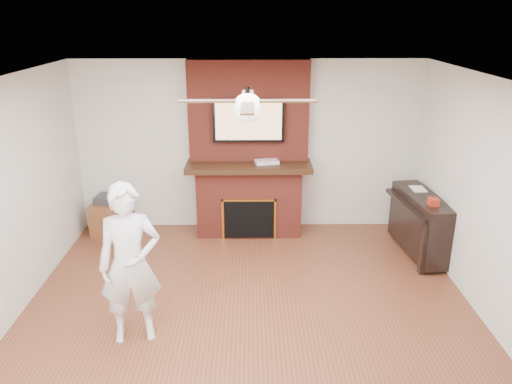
{
  "coord_description": "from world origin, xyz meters",
  "views": [
    {
      "loc": [
        0.02,
        -4.35,
        3.12
      ],
      "look_at": [
        0.08,
        0.9,
        1.21
      ],
      "focal_mm": 35.0,
      "sensor_mm": 36.0,
      "label": 1
    }
  ],
  "objects_px": {
    "fireplace": "(249,167)",
    "person": "(130,264)",
    "piano": "(420,223)",
    "side_table": "(112,216)"
  },
  "relations": [
    {
      "from": "fireplace",
      "to": "person",
      "type": "distance_m",
      "value": 2.85
    },
    {
      "from": "piano",
      "to": "fireplace",
      "type": "bearing_deg",
      "value": 155.5
    },
    {
      "from": "person",
      "to": "piano",
      "type": "distance_m",
      "value": 3.91
    },
    {
      "from": "person",
      "to": "side_table",
      "type": "height_order",
      "value": "person"
    },
    {
      "from": "fireplace",
      "to": "person",
      "type": "relative_size",
      "value": 1.53
    },
    {
      "from": "side_table",
      "to": "piano",
      "type": "xyz_separation_m",
      "value": [
        4.33,
        -0.72,
        0.18
      ]
    },
    {
      "from": "side_table",
      "to": "piano",
      "type": "distance_m",
      "value": 4.39
    },
    {
      "from": "person",
      "to": "piano",
      "type": "xyz_separation_m",
      "value": [
        3.44,
        1.82,
        -0.37
      ]
    },
    {
      "from": "side_table",
      "to": "fireplace",
      "type": "bearing_deg",
      "value": 8.78
    },
    {
      "from": "fireplace",
      "to": "side_table",
      "type": "xyz_separation_m",
      "value": [
        -2.03,
        -0.07,
        -0.73
      ]
    }
  ]
}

